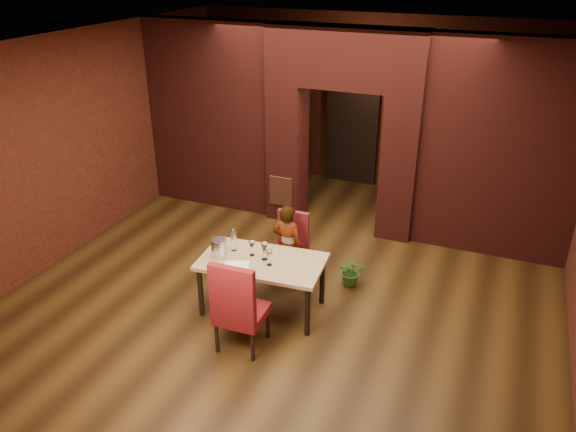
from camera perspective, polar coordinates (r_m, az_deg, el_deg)
name	(u,v)px	position (r m, az deg, el deg)	size (l,w,h in m)	color
floor	(295,282)	(7.91, 0.76, -6.68)	(8.00, 8.00, 0.00)	#422A10
ceiling	(297,46)	(6.76, 0.92, 16.89)	(7.00, 8.00, 0.04)	silver
wall_back	(375,103)	(10.83, 8.85, 11.29)	(7.00, 0.04, 3.20)	maroon
wall_front	(80,373)	(4.23, -20.41, -14.75)	(7.00, 0.04, 3.20)	maroon
wall_left	(79,142)	(9.00, -20.50, 7.02)	(0.04, 8.00, 3.20)	maroon
pillar_left	(287,152)	(9.41, -0.05, 6.54)	(0.55, 0.55, 2.30)	maroon
pillar_right	(400,167)	(8.90, 11.36, 4.89)	(0.55, 0.55, 2.30)	maroon
lintel	(346,58)	(8.70, 5.96, 15.72)	(2.45, 0.55, 0.90)	maroon
wing_wall_left	(212,117)	(9.88, -7.76, 9.98)	(2.27, 0.35, 3.20)	maroon
wing_wall_right	(501,151)	(8.63, 20.85, 6.19)	(2.27, 0.35, 3.20)	maroon
vent_panel	(281,191)	(9.38, -0.74, 2.53)	(0.40, 0.03, 0.50)	#AC5232
rear_door	(352,130)	(11.02, 6.55, 8.70)	(0.90, 0.08, 2.10)	black
rear_door_frame	(352,130)	(10.98, 6.49, 8.65)	(1.02, 0.04, 2.22)	black
dining_table	(262,285)	(7.18, -2.61, -6.98)	(1.54, 0.87, 0.72)	tan
chair_far	(289,249)	(7.70, 0.06, -3.39)	(0.45, 0.45, 0.98)	maroon
chair_near	(242,303)	(6.46, -4.73, -8.76)	(0.53, 0.53, 1.17)	maroon
person_seated	(288,246)	(7.57, -0.05, -3.03)	(0.44, 0.29, 1.19)	white
wine_glass_a	(252,248)	(7.06, -3.69, -3.30)	(0.08, 0.08, 0.19)	white
wine_glass_b	(265,251)	(6.95, -2.40, -3.61)	(0.09, 0.09, 0.23)	white
wine_glass_c	(269,258)	(6.84, -1.91, -4.27)	(0.08, 0.08, 0.20)	white
tasting_sheet	(237,265)	(6.90, -5.21, -5.00)	(0.29, 0.21, 0.00)	white
wine_bucket	(219,248)	(7.06, -7.03, -3.26)	(0.19, 0.19, 0.24)	#BCBBC3
water_bottle	(234,240)	(7.16, -5.55, -2.42)	(0.07, 0.07, 0.30)	white
potted_plant	(352,271)	(7.79, 6.48, -5.60)	(0.38, 0.33, 0.42)	#316221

